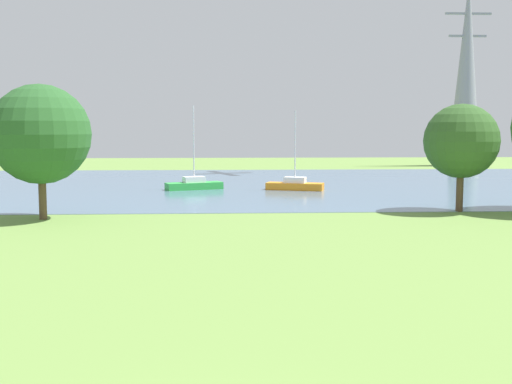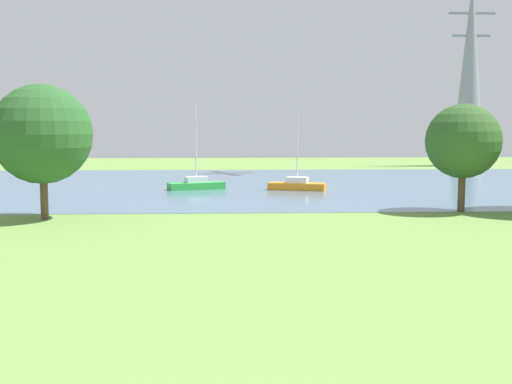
{
  "view_description": "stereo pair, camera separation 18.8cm",
  "coord_description": "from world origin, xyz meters",
  "px_view_note": "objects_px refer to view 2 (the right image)",
  "views": [
    {
      "loc": [
        0.52,
        -8.32,
        5.27
      ],
      "look_at": [
        1.9,
        18.66,
        2.49
      ],
      "focal_mm": 43.95,
      "sensor_mm": 36.0,
      "label": 1
    },
    {
      "loc": [
        0.71,
        -8.33,
        5.27
      ],
      "look_at": [
        1.9,
        18.66,
        2.49
      ],
      "focal_mm": 43.95,
      "sensor_mm": 36.0,
      "label": 2
    }
  ],
  "objects_px": {
    "sailboat_green": "(196,184)",
    "sailboat_orange": "(297,185)",
    "electricity_pylon": "(470,71)",
    "tree_west_near": "(42,134)",
    "tree_west_far": "(463,141)"
  },
  "relations": [
    {
      "from": "sailboat_green",
      "to": "sailboat_orange",
      "type": "bearing_deg",
      "value": -6.08
    },
    {
      "from": "sailboat_green",
      "to": "electricity_pylon",
      "type": "relative_size",
      "value": 0.27
    },
    {
      "from": "sailboat_green",
      "to": "tree_west_near",
      "type": "bearing_deg",
      "value": -114.82
    },
    {
      "from": "tree_west_near",
      "to": "electricity_pylon",
      "type": "relative_size",
      "value": 0.3
    },
    {
      "from": "sailboat_green",
      "to": "electricity_pylon",
      "type": "distance_m",
      "value": 50.1
    },
    {
      "from": "sailboat_orange",
      "to": "tree_west_far",
      "type": "height_order",
      "value": "tree_west_far"
    },
    {
      "from": "tree_west_far",
      "to": "electricity_pylon",
      "type": "xyz_separation_m",
      "value": [
        18.66,
        47.42,
        8.59
      ]
    },
    {
      "from": "sailboat_green",
      "to": "sailboat_orange",
      "type": "height_order",
      "value": "sailboat_green"
    },
    {
      "from": "tree_west_near",
      "to": "tree_west_far",
      "type": "distance_m",
      "value": 25.38
    },
    {
      "from": "tree_west_far",
      "to": "electricity_pylon",
      "type": "relative_size",
      "value": 0.26
    },
    {
      "from": "sailboat_green",
      "to": "tree_west_far",
      "type": "relative_size",
      "value": 1.05
    },
    {
      "from": "sailboat_green",
      "to": "tree_west_near",
      "type": "relative_size",
      "value": 0.92
    },
    {
      "from": "sailboat_orange",
      "to": "tree_west_near",
      "type": "relative_size",
      "value": 0.86
    },
    {
      "from": "tree_west_far",
      "to": "tree_west_near",
      "type": "bearing_deg",
      "value": -175.27
    },
    {
      "from": "sailboat_green",
      "to": "tree_west_near",
      "type": "xyz_separation_m",
      "value": [
        -7.9,
        -17.07,
        4.43
      ]
    }
  ]
}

